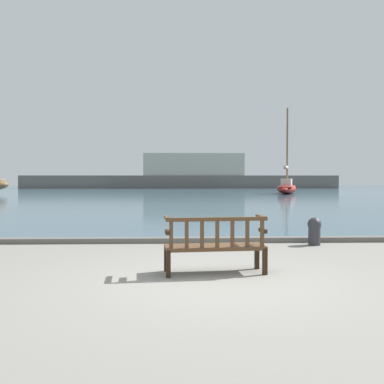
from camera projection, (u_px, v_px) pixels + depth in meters
ground_plane at (215, 282)px, 6.31m from camera, size 160.00×160.00×0.00m
harbor_water at (181, 191)px, 50.25m from camera, size 100.00×80.00×0.08m
quay_edge_kerb at (200, 240)px, 10.15m from camera, size 40.00×0.30×0.12m
park_bench at (215, 244)px, 6.83m from camera, size 1.64×0.67×0.92m
sailboat_nearest_port at (287, 187)px, 39.88m from camera, size 3.56×7.24×7.98m
mooring_bollard at (314, 230)px, 9.74m from camera, size 0.31×0.31×0.63m
far_breakwater at (185, 177)px, 61.08m from camera, size 45.02×2.40×5.06m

